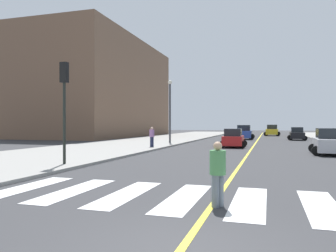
{
  "coord_description": "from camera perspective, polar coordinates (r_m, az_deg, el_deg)",
  "views": [
    {
      "loc": [
        1.41,
        -5.2,
        2.11
      ],
      "look_at": [
        -7.68,
        24.64,
        1.93
      ],
      "focal_mm": 35.49,
      "sensor_mm": 36.0,
      "label": 1
    }
  ],
  "objects": [
    {
      "name": "car_blue_fifth",
      "position": [
        47.13,
        12.94,
        -1.12
      ],
      "size": [
        2.8,
        4.45,
        1.98
      ],
      "rotation": [
        0.0,
        0.0,
        0.01
      ],
      "color": "#2D479E",
      "rests_on": "ground"
    },
    {
      "name": "car_yellow_third",
      "position": [
        62.84,
        17.46,
        -0.75
      ],
      "size": [
        2.94,
        4.58,
        2.01
      ],
      "rotation": [
        0.0,
        0.0,
        3.09
      ],
      "color": "gold",
      "rests_on": "ground"
    },
    {
      "name": "low_rise_brick_west",
      "position": [
        60.55,
        -11.68,
        6.14
      ],
      "size": [
        16.0,
        32.0,
        16.48
      ],
      "primitive_type": "cube",
      "color": "brown",
      "rests_on": "ground"
    },
    {
      "name": "car_black_second",
      "position": [
        47.01,
        21.27,
        -1.29
      ],
      "size": [
        2.42,
        3.84,
        1.7
      ],
      "rotation": [
        0.0,
        0.0,
        3.12
      ],
      "color": "black",
      "rests_on": "ground"
    },
    {
      "name": "pedestrian_walking_west",
      "position": [
        28.68,
        -2.79,
        -1.7
      ],
      "size": [
        0.42,
        0.42,
        1.72
      ],
      "rotation": [
        0.0,
        0.0,
        4.34
      ],
      "color": "#232847",
      "rests_on": "sidewalk_kerb_west"
    },
    {
      "name": "pedestrian_crossing",
      "position": [
        8.61,
        8.53,
        -7.64
      ],
      "size": [
        0.41,
        0.41,
        1.67
      ],
      "rotation": [
        0.0,
        0.0,
        4.08
      ],
      "color": "slate",
      "rests_on": "ground"
    },
    {
      "name": "car_red_nearest",
      "position": [
        30.79,
        11.15,
        -2.13
      ],
      "size": [
        2.41,
        3.82,
        1.7
      ],
      "rotation": [
        0.0,
        0.0,
        0.02
      ],
      "color": "red",
      "rests_on": "ground"
    },
    {
      "name": "car_silver_fourth",
      "position": [
        25.63,
        25.97,
        -2.52
      ],
      "size": [
        2.63,
        4.13,
        1.82
      ],
      "rotation": [
        0.0,
        0.0,
        3.11
      ],
      "color": "#B7B7BC",
      "rests_on": "ground"
    },
    {
      "name": "lane_divider_paint",
      "position": [
        45.27,
        15.14,
        -2.35
      ],
      "size": [
        0.16,
        80.0,
        0.01
      ],
      "primitive_type": "cube",
      "color": "yellow",
      "rests_on": "ground"
    },
    {
      "name": "crosswalk_paint",
      "position": [
        9.54,
        8.22,
        -12.43
      ],
      "size": [
        13.5,
        4.0,
        0.01
      ],
      "color": "silver",
      "rests_on": "ground"
    },
    {
      "name": "sidewalk_kerb_west",
      "position": [
        28.71,
        -11.43,
        -3.74
      ],
      "size": [
        10.0,
        120.0,
        0.15
      ],
      "primitive_type": "cube",
      "color": "gray",
      "rests_on": "ground"
    },
    {
      "name": "street_lamp",
      "position": [
        34.95,
        0.34,
        3.58
      ],
      "size": [
        0.44,
        0.44,
        6.59
      ],
      "color": "#38383D",
      "rests_on": "sidewalk_kerb_west"
    },
    {
      "name": "traffic_light_far_corner",
      "position": [
        17.19,
        -17.36,
        5.47
      ],
      "size": [
        0.36,
        0.41,
        5.01
      ],
      "color": "black",
      "rests_on": "sidewalk_kerb_west"
    }
  ]
}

